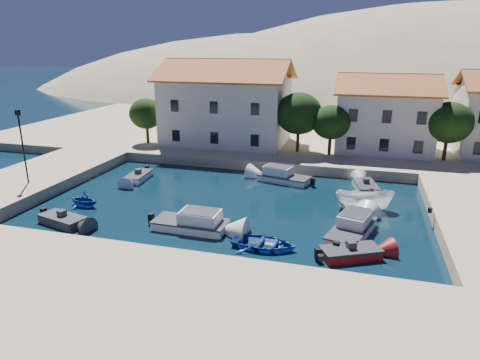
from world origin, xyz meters
name	(u,v)px	position (x,y,z in m)	size (l,w,h in m)	color
ground	(180,264)	(0.00, 0.00, 0.00)	(400.00, 400.00, 0.00)	black
quay_south	(126,317)	(0.00, -6.00, 0.50)	(52.00, 12.00, 1.00)	tan
quay_west	(32,180)	(-19.00, 10.00, 0.50)	(8.00, 20.00, 1.00)	tan
quay_north	(304,134)	(2.00, 38.00, 0.50)	(80.00, 36.00, 1.00)	tan
hills	(393,159)	(20.64, 123.62, -23.40)	(254.00, 176.00, 99.00)	gray
building_left	(226,101)	(-6.00, 28.00, 5.94)	(14.70, 9.45, 9.70)	beige
building_mid	(385,112)	(12.00, 29.00, 5.22)	(10.50, 8.40, 8.30)	beige
trees	(313,118)	(4.51, 25.46, 4.84)	(37.30, 5.30, 6.45)	#382314
lamppost	(22,140)	(-17.50, 8.00, 4.75)	(0.35, 0.25, 6.22)	black
bollards	(244,226)	(2.80, 3.87, 1.15)	(29.36, 9.56, 0.30)	black
motorboat_grey_sw	(63,220)	(-10.46, 3.16, 0.30)	(3.83, 2.41, 1.25)	#333338
cabin_cruiser_south	(191,223)	(-1.30, 4.85, 0.48)	(5.23, 2.29, 1.60)	white
rowboat_south	(264,248)	(4.24, 3.45, 0.00)	(2.98, 4.18, 0.87)	navy
motorboat_red_se	(351,253)	(9.56, 3.59, 0.30)	(3.88, 3.04, 1.25)	maroon
cabin_cruiser_east	(351,229)	(9.49, 6.79, 0.48)	(3.44, 5.61, 1.60)	white
boat_east	(363,209)	(10.27, 12.11, 0.00)	(1.68, 4.46, 1.72)	white
motorboat_white_ne	(366,187)	(10.39, 16.97, 0.29)	(2.51, 3.97, 1.25)	white
rowboat_west	(84,206)	(-11.20, 6.71, 0.00)	(2.25, 2.60, 1.37)	navy
motorboat_white_west	(138,177)	(-10.42, 14.13, 0.30)	(1.91, 3.74, 1.25)	white
cabin_cruiser_north	(284,177)	(3.02, 17.30, 0.48)	(5.17, 3.12, 1.60)	white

